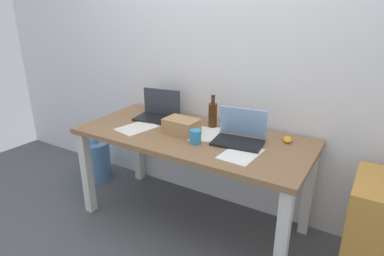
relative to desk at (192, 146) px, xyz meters
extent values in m
plane|color=#515459|center=(0.00, 0.00, -0.66)|extent=(8.00, 8.00, 0.00)
cube|color=white|center=(0.00, 0.45, 0.64)|extent=(5.20, 0.08, 2.60)
cube|color=olive|center=(0.00, 0.00, 0.08)|extent=(1.75, 0.77, 0.04)
cube|color=silver|center=(-0.81, -0.33, -0.30)|extent=(0.07, 0.07, 0.71)
cube|color=silver|center=(0.81, -0.33, -0.30)|extent=(0.07, 0.07, 0.71)
cube|color=silver|center=(-0.81, 0.33, -0.30)|extent=(0.07, 0.07, 0.71)
cube|color=silver|center=(0.81, 0.33, -0.30)|extent=(0.07, 0.07, 0.71)
cube|color=black|center=(-0.43, 0.13, 0.11)|extent=(0.37, 0.27, 0.02)
cube|color=#333842|center=(-0.45, 0.24, 0.22)|extent=(0.34, 0.07, 0.22)
cube|color=black|center=(0.36, 0.01, 0.11)|extent=(0.36, 0.26, 0.02)
cube|color=#8CB7EA|center=(0.35, 0.12, 0.22)|extent=(0.34, 0.09, 0.21)
cylinder|color=#47280F|center=(0.05, 0.22, 0.19)|extent=(0.07, 0.07, 0.19)
cylinder|color=#47280F|center=(0.05, 0.22, 0.32)|extent=(0.03, 0.03, 0.06)
cylinder|color=black|center=(0.05, 0.22, 0.35)|extent=(0.03, 0.03, 0.01)
ellipsoid|color=gold|center=(0.64, 0.23, 0.11)|extent=(0.09, 0.11, 0.03)
cube|color=tan|center=(-0.08, -0.01, 0.15)|extent=(0.26, 0.18, 0.11)
cylinder|color=#338CC6|center=(0.10, -0.13, 0.15)|extent=(0.08, 0.08, 0.09)
cube|color=white|center=(0.45, -0.13, 0.10)|extent=(0.23, 0.31, 0.00)
cube|color=white|center=(0.08, 0.06, 0.10)|extent=(0.30, 0.35, 0.00)
cube|color=white|center=(-0.44, -0.11, 0.10)|extent=(0.27, 0.33, 0.00)
cylinder|color=#598CC6|center=(-1.18, 0.10, -0.46)|extent=(0.29, 0.29, 0.39)
cylinder|color=#598CC6|center=(-1.18, 0.10, -0.24)|extent=(0.10, 0.10, 0.05)
cube|color=#C68938|center=(1.31, 0.03, -0.30)|extent=(0.40, 0.48, 0.71)
camera|label=1|loc=(1.18, -1.94, 1.01)|focal=30.98mm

